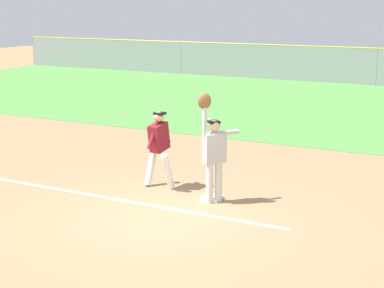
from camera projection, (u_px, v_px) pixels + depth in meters
ground_plane at (162, 218)px, 11.55m from camera, size 69.53×69.53×0.00m
outfield_grass at (340, 107)px, 23.65m from camera, size 43.53×14.30×0.01m
chalk_foul_line at (35, 185)px, 13.61m from camera, size 12.00×0.13×0.01m
first_base at (212, 198)px, 12.61m from camera, size 0.38×0.38×0.08m
fielder at (213, 149)px, 12.20m from camera, size 0.67×0.75×2.28m
runner at (159, 144)px, 13.22m from camera, size 0.73×0.85×1.72m
baseball at (210, 120)px, 12.24m from camera, size 0.07×0.07×0.07m
outfield_fence at (376, 67)px, 29.63m from camera, size 43.61×0.08×1.85m
parked_car_black at (273, 60)px, 35.94m from camera, size 4.55×2.41×1.25m
parked_car_silver at (370, 64)px, 33.71m from camera, size 4.40×2.13×1.25m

